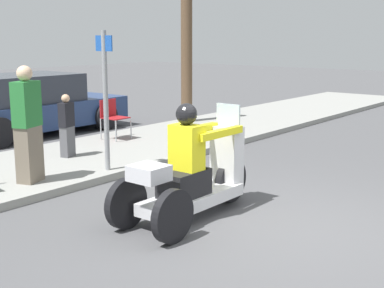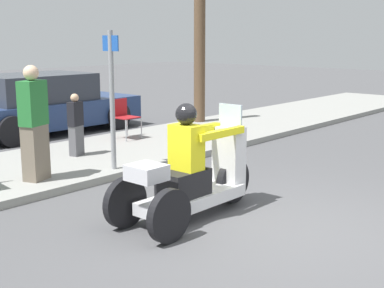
% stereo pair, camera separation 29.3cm
% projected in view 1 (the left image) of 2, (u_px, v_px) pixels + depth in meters
% --- Properties ---
extents(ground_plane, '(60.00, 60.00, 0.00)m').
position_uv_depth(ground_plane, '(289.00, 230.00, 6.26)').
color(ground_plane, '#4C4C4F').
extents(sidewalk_strip, '(28.00, 2.80, 0.12)m').
position_uv_depth(sidewalk_strip, '(49.00, 166.00, 9.08)').
color(sidewalk_strip, gray).
rests_on(sidewalk_strip, ground).
extents(motorcycle_trike, '(2.23, 0.82, 1.45)m').
position_uv_depth(motorcycle_trike, '(192.00, 177.00, 6.59)').
color(motorcycle_trike, black).
rests_on(motorcycle_trike, ground).
extents(spectator_mid_group, '(0.30, 0.22, 1.11)m').
position_uv_depth(spectator_mid_group, '(67.00, 127.00, 9.42)').
color(spectator_mid_group, '#515156').
rests_on(spectator_mid_group, sidewalk_strip).
extents(spectator_far_back, '(0.46, 0.37, 1.70)m').
position_uv_depth(spectator_far_back, '(28.00, 127.00, 7.73)').
color(spectator_far_back, '#726656').
rests_on(spectator_far_back, sidewalk_strip).
extents(folding_chair_set_back, '(0.47, 0.47, 0.82)m').
position_uv_depth(folding_chair_set_back, '(112.00, 115.00, 11.10)').
color(folding_chair_set_back, '#A5A8AD').
rests_on(folding_chair_set_back, sidewalk_strip).
extents(parked_car_lot_center, '(4.40, 2.11, 1.38)m').
position_uv_depth(parked_car_lot_center, '(28.00, 106.00, 12.29)').
color(parked_car_lot_center, navy).
rests_on(parked_car_lot_center, ground).
extents(tree_trunk, '(0.28, 0.28, 3.24)m').
position_uv_depth(tree_trunk, '(187.00, 56.00, 13.15)').
color(tree_trunk, brown).
rests_on(tree_trunk, sidewalk_strip).
extents(street_sign, '(0.08, 0.36, 2.20)m').
position_uv_depth(street_sign, '(106.00, 95.00, 8.35)').
color(street_sign, gray).
rests_on(street_sign, sidewalk_strip).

